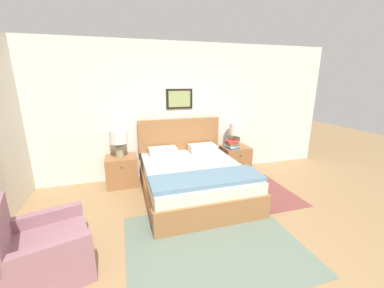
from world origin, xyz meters
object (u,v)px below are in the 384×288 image
(table_lamp_by_door, at_px, (237,131))
(table_lamp_near_window, at_px, (119,139))
(bed, at_px, (193,178))
(nightstand_near_window, at_px, (122,171))
(nightstand_by_door, at_px, (235,159))
(armchair, at_px, (41,252))

(table_lamp_by_door, bearing_deg, table_lamp_near_window, 180.00)
(bed, relative_size, table_lamp_near_window, 3.85)
(bed, xyz_separation_m, table_lamp_by_door, (1.16, 0.74, 0.60))
(nightstand_near_window, xyz_separation_m, nightstand_by_door, (2.32, 0.00, 0.00))
(armchair, bearing_deg, table_lamp_near_window, 142.83)
(bed, xyz_separation_m, armchair, (-1.95, -1.22, -0.02))
(armchair, bearing_deg, nightstand_near_window, 142.54)
(table_lamp_by_door, bearing_deg, nightstand_by_door, 174.05)
(nightstand_by_door, bearing_deg, table_lamp_by_door, -5.95)
(nightstand_near_window, distance_m, table_lamp_by_door, 2.40)
(nightstand_by_door, xyz_separation_m, table_lamp_near_window, (-2.33, -0.00, 0.62))
(bed, bearing_deg, nightstand_by_door, 32.58)
(bed, height_order, table_lamp_near_window, bed)
(bed, relative_size, armchair, 2.07)
(armchair, distance_m, table_lamp_near_window, 2.20)
(armchair, xyz_separation_m, nightstand_by_door, (3.11, 1.96, 0.00))
(armchair, height_order, nightstand_by_door, armchair)
(bed, relative_size, nightstand_by_door, 3.55)
(bed, height_order, nightstand_by_door, bed)
(nightstand_near_window, bearing_deg, table_lamp_near_window, -177.03)
(armchair, relative_size, nightstand_by_door, 1.72)
(nightstand_by_door, bearing_deg, table_lamp_near_window, -179.98)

